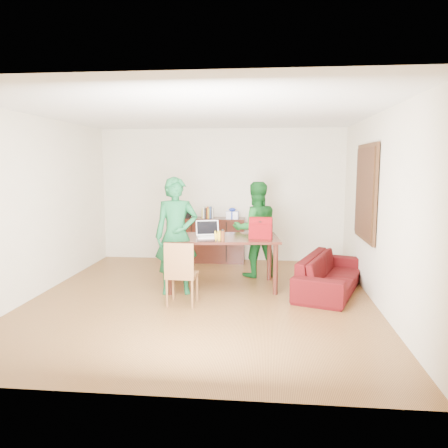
# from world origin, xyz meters

# --- Properties ---
(room) EXTENTS (5.20, 5.70, 2.90)m
(room) POSITION_xyz_m (0.01, 0.13, 1.31)
(room) COLOR #4B2C12
(room) RESTS_ON ground
(table) EXTENTS (1.86, 1.18, 0.83)m
(table) POSITION_xyz_m (0.25, 0.67, 0.72)
(table) COLOR black
(table) RESTS_ON ground
(chair) EXTENTS (0.43, 0.41, 0.91)m
(chair) POSITION_xyz_m (-0.24, -0.28, 0.27)
(chair) COLOR brown
(chair) RESTS_ON ground
(person_near) EXTENTS (0.73, 0.57, 1.79)m
(person_near) POSITION_xyz_m (-0.42, 0.27, 0.90)
(person_near) COLOR #115028
(person_near) RESTS_ON ground
(person_far) EXTENTS (0.96, 0.83, 1.68)m
(person_far) POSITION_xyz_m (0.75, 1.45, 0.84)
(person_far) COLOR #12541C
(person_far) RESTS_ON ground
(laptop) EXTENTS (0.42, 0.34, 0.26)m
(laptop) POSITION_xyz_m (0.03, 0.59, 0.87)
(laptop) COLOR white
(laptop) RESTS_ON table
(bananas) EXTENTS (0.19, 0.15, 0.06)m
(bananas) POSITION_xyz_m (0.22, 0.29, 0.86)
(bananas) COLOR gold
(bananas) RESTS_ON table
(bottle) EXTENTS (0.06, 0.06, 0.18)m
(bottle) POSITION_xyz_m (0.29, 0.27, 0.92)
(bottle) COLOR #5C2D15
(bottle) RESTS_ON table
(red_bag) EXTENTS (0.37, 0.24, 0.26)m
(red_bag) POSITION_xyz_m (0.85, 0.60, 0.96)
(red_bag) COLOR maroon
(red_bag) RESTS_ON table
(sofa) EXTENTS (1.35, 2.06, 0.56)m
(sofa) POSITION_xyz_m (1.95, 0.61, 0.28)
(sofa) COLOR #370709
(sofa) RESTS_ON ground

